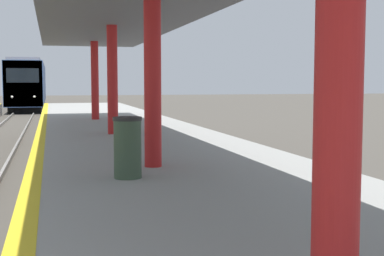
# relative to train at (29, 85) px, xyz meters

# --- Properties ---
(train) EXTENTS (2.89, 22.32, 4.32)m
(train) POSITION_rel_train_xyz_m (0.00, 0.00, 0.00)
(train) COLOR black
(train) RESTS_ON ground
(station_canopy) EXTENTS (4.26, 26.29, 3.48)m
(station_canopy) POSITION_rel_train_xyz_m (3.79, -39.77, 1.94)
(station_canopy) COLOR red
(station_canopy) RESTS_ON platform_right
(trash_bin) EXTENTS (0.47, 0.47, 1.00)m
(trash_bin) POSITION_rel_train_xyz_m (3.16, -44.12, -0.83)
(trash_bin) COLOR #384C38
(trash_bin) RESTS_ON platform_right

